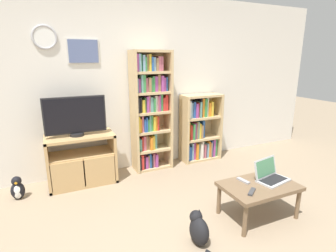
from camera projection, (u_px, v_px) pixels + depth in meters
The scene contains 11 objects.
wall_back at pixel (129, 85), 3.92m from camera, with size 7.08×0.09×2.60m.
tv_stand at pixel (82, 159), 3.58m from camera, with size 0.89×0.47×0.69m.
television at pixel (75, 116), 3.40m from camera, with size 0.78×0.18×0.52m.
bookshelf_tall at pixel (149, 110), 3.95m from camera, with size 0.59×0.32×1.80m.
bookshelf_short at pixel (199, 129), 4.41m from camera, with size 0.67×0.31×1.11m.
coffee_table at pixel (259, 188), 2.82m from camera, with size 0.80×0.52×0.38m.
laptop at pixel (270, 175), 2.90m from camera, with size 0.40×0.31×0.23m.
remote_near_laptop at pixel (243, 181), 2.87m from camera, with size 0.07×0.16×0.02m.
remote_far_from_laptop at pixel (252, 192), 2.63m from camera, with size 0.16×0.13×0.02m.
cat at pixel (199, 229), 2.44m from camera, with size 0.18×0.48×0.32m.
penguin_figurine at pixel (18, 189), 3.22m from camera, with size 0.16×0.14×0.30m.
Camera 1 is at (-1.10, -1.61, 1.70)m, focal length 28.00 mm.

